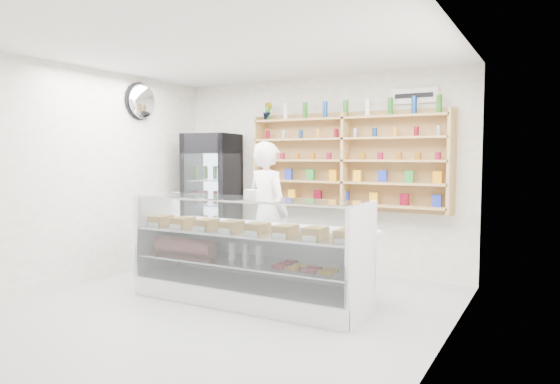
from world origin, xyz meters
The scene contains 8 objects.
room centered at (0.00, 0.00, 1.40)m, with size 5.00×5.00×5.00m.
display_counter centered at (0.05, 0.55, 0.34)m, with size 2.74×0.82×1.19m.
shop_worker centered at (-0.21, 1.43, 0.92)m, with size 0.67×0.44×1.85m, color white.
drinks_cooler centered at (-1.58, 2.05, 1.01)m, with size 0.82×0.80×2.00m.
wall_shelving centered at (0.50, 2.34, 1.59)m, with size 2.84×0.28×1.33m.
potted_plant centered at (-0.75, 2.34, 2.33)m, with size 0.15×0.12×0.27m, color #1E6626.
security_mirror centered at (-2.17, 1.20, 2.45)m, with size 0.15×0.50×0.50m, color silver.
wall_sign centered at (1.40, 2.47, 2.45)m, with size 0.62×0.03×0.20m, color white.
Camera 1 is at (3.08, -4.14, 1.65)m, focal length 32.00 mm.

